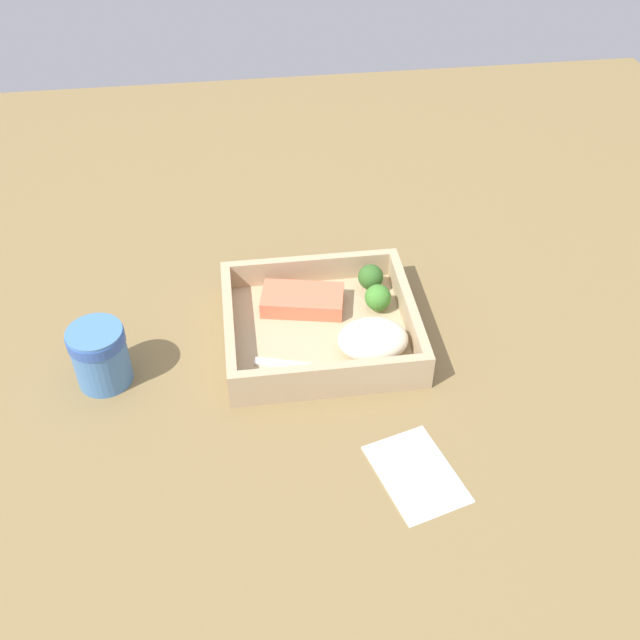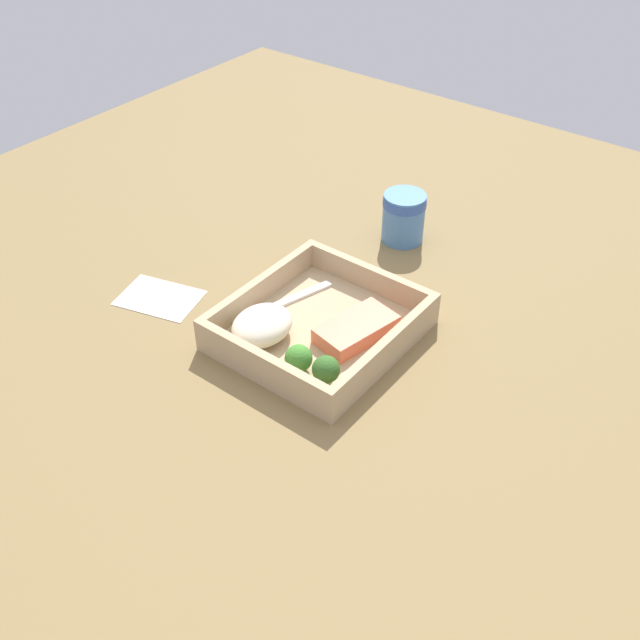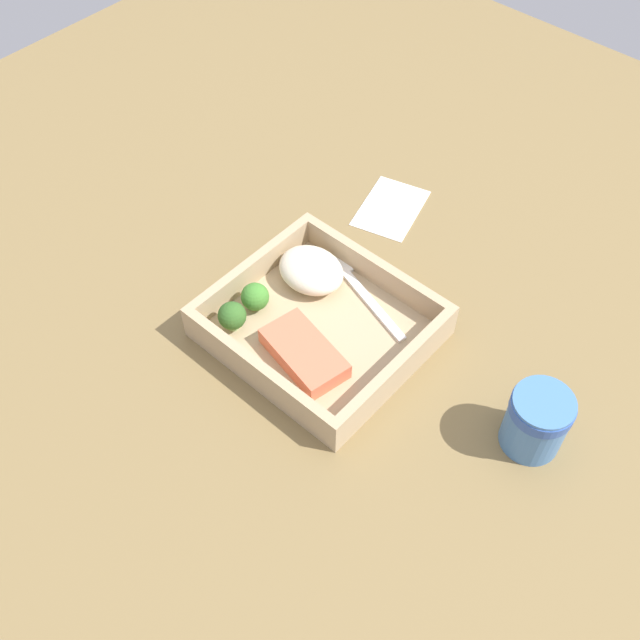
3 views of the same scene
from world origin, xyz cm
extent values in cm
cube|color=olive|center=(0.00, 0.00, -1.00)|extent=(160.00, 160.00, 2.00)
cube|color=tan|center=(0.00, 0.00, 0.60)|extent=(24.06, 21.94, 1.20)
cube|color=tan|center=(0.00, -10.37, 3.02)|extent=(24.06, 1.20, 3.64)
cube|color=tan|center=(0.00, 10.37, 3.02)|extent=(24.06, 1.20, 3.64)
cube|color=tan|center=(-11.43, 0.00, 3.02)|extent=(1.20, 19.54, 3.64)
cube|color=tan|center=(11.43, 0.00, 3.02)|extent=(1.20, 19.54, 3.64)
cube|color=#E66C4B|center=(-1.69, 4.63, 2.32)|extent=(11.56, 7.71, 2.23)
ellipsoid|color=beige|center=(5.87, -4.91, 3.14)|extent=(8.69, 7.16, 3.88)
cylinder|color=#85A467|center=(7.76, 6.88, 1.86)|extent=(1.30, 1.30, 1.32)
sphere|color=#336024|center=(7.76, 6.88, 3.46)|extent=(3.42, 3.42, 3.42)
cylinder|color=#7E9C56|center=(7.99, 2.84, 1.72)|extent=(1.31, 1.31, 1.04)
sphere|color=#40812C|center=(7.99, 2.84, 3.20)|extent=(3.46, 3.46, 3.46)
cube|color=white|center=(-2.74, -6.79, 1.42)|extent=(12.19, 4.64, 0.44)
cube|color=white|center=(4.82, -9.08, 1.42)|extent=(3.89, 3.09, 0.44)
cylinder|color=#4577B3|center=(-26.70, -4.27, 3.92)|extent=(6.52, 6.52, 7.85)
cylinder|color=#3356A8|center=(-26.70, -4.27, 6.74)|extent=(6.71, 6.71, 1.41)
cube|color=white|center=(7.34, -23.05, 0.12)|extent=(10.50, 12.85, 0.24)
camera|label=1|loc=(-9.36, -70.25, 65.39)|focal=42.00mm
camera|label=2|loc=(60.30, 46.46, 64.05)|focal=42.00mm
camera|label=3|loc=(-36.75, 41.12, 72.03)|focal=42.00mm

